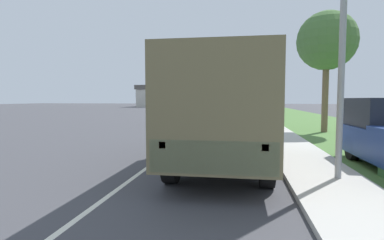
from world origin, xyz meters
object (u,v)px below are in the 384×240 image
car_third_ahead (235,106)px  car_nearest_ahead (182,115)px  car_fourth_ahead (219,105)px  car_farthest_ahead (237,104)px  military_truck (224,107)px  car_second_ahead (204,108)px

car_third_ahead → car_nearest_ahead: bearing=-96.1°
car_nearest_ahead → car_fourth_ahead: car_nearest_ahead is taller
car_farthest_ahead → military_truck: bearing=-89.6°
car_nearest_ahead → car_farthest_ahead: size_ratio=1.07×
car_second_ahead → car_third_ahead: (3.63, 15.96, -0.10)m
military_truck → car_farthest_ahead: (-0.51, 72.33, -0.97)m
car_nearest_ahead → car_farthest_ahead: bearing=86.6°
car_nearest_ahead → car_third_ahead: 32.22m
car_nearest_ahead → car_second_ahead: (-0.22, 16.08, 0.03)m
military_truck → car_farthest_ahead: size_ratio=1.74×
car_third_ahead → car_fourth_ahead: 10.63m
car_second_ahead → military_truck: bearing=-82.0°
car_farthest_ahead → car_third_ahead: bearing=-90.2°
car_fourth_ahead → car_farthest_ahead: bearing=77.3°
military_truck → car_farthest_ahead: military_truck is taller
car_fourth_ahead → car_third_ahead: bearing=-70.2°
military_truck → car_fourth_ahead: military_truck is taller
car_fourth_ahead → car_farthest_ahead: size_ratio=1.01×
car_fourth_ahead → military_truck: bearing=-85.7°
military_truck → car_second_ahead: bearing=98.0°
car_second_ahead → car_farthest_ahead: car_second_ahead is taller
car_third_ahead → car_fourth_ahead: size_ratio=1.01×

